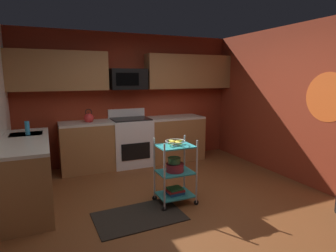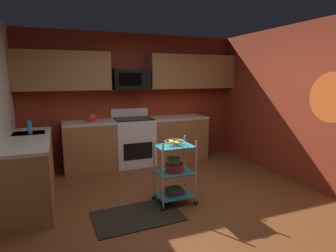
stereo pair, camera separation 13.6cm
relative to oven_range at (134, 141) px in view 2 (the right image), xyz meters
name	(u,v)px [view 2 (the right image)]	position (x,y,z in m)	size (l,w,h in m)	color
floor	(181,209)	(0.10, -2.10, -0.50)	(4.40, 4.80, 0.04)	brown
wall_back	(134,99)	(0.10, 0.33, 0.82)	(4.52, 0.06, 2.60)	maroon
wall_right	(312,106)	(2.33, -2.10, 0.82)	(0.06, 4.80, 2.60)	maroon
wall_flower_decal	(331,98)	(2.30, -2.44, 0.97)	(0.74, 0.74, 0.00)	#E5591E
counter_run	(106,150)	(-0.63, -0.45, -0.01)	(3.63, 2.33, 0.92)	#9E6B3D
oven_range	(134,141)	(0.00, 0.00, 0.00)	(0.76, 0.65, 1.10)	white
upper_cabinets	(137,71)	(0.12, 0.13, 1.37)	(4.40, 0.33, 0.70)	#9E6B3D
microwave	(131,79)	(0.00, 0.10, 1.22)	(0.70, 0.39, 0.40)	black
rolling_cart	(174,172)	(0.07, -1.93, -0.03)	(0.54, 0.39, 0.91)	silver
fruit_bowl	(175,142)	(0.07, -1.93, 0.40)	(0.27, 0.27, 0.07)	silver
mixing_bowl_large	(174,167)	(0.07, -1.93, 0.04)	(0.25, 0.25, 0.11)	maroon
mixing_bowl_small	(174,160)	(0.06, -1.93, 0.14)	(0.18, 0.18, 0.08)	#387F4C
book_stack	(174,191)	(0.07, -1.93, -0.30)	(0.24, 0.20, 0.09)	#1E4C8C
kettle	(92,117)	(-0.79, 0.00, 0.52)	(0.21, 0.18, 0.26)	red
dish_soap_bottle	(30,127)	(-1.77, -0.85, 0.54)	(0.06, 0.06, 0.20)	#2D8CBF
floor_rug	(137,216)	(-0.52, -2.12, -0.47)	(1.10, 0.70, 0.01)	black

